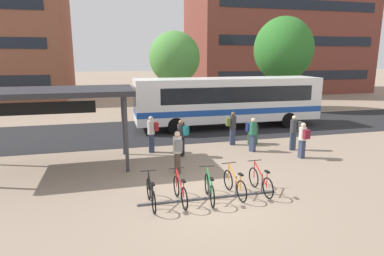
# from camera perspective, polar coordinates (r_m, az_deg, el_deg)

# --- Properties ---
(ground) EXTENTS (200.00, 200.00, 0.00)m
(ground) POSITION_cam_1_polar(r_m,az_deg,el_deg) (10.94, 2.41, -12.10)
(ground) COLOR gray
(bus_lane_asphalt) EXTENTS (80.00, 7.20, 0.01)m
(bus_lane_asphalt) POSITION_cam_1_polar(r_m,az_deg,el_deg) (20.54, -5.91, -0.47)
(bus_lane_asphalt) COLOR #232326
(bus_lane_asphalt) RESTS_ON ground
(city_bus) EXTENTS (12.04, 2.65, 3.20)m
(city_bus) POSITION_cam_1_polar(r_m,az_deg,el_deg) (21.36, 6.19, 4.84)
(city_bus) COLOR white
(city_bus) RESTS_ON ground
(bike_rack) EXTENTS (4.61, 0.16, 0.70)m
(bike_rack) POSITION_cam_1_polar(r_m,az_deg,el_deg) (10.85, 2.98, -11.78)
(bike_rack) COLOR #47474C
(bike_rack) RESTS_ON ground
(parked_bicycle_black_0) EXTENTS (0.52, 1.72, 0.99)m
(parked_bicycle_black_0) POSITION_cam_1_polar(r_m,az_deg,el_deg) (10.32, -7.16, -11.40)
(parked_bicycle_black_0) COLOR black
(parked_bicycle_black_0) RESTS_ON ground
(parked_bicycle_red_1) EXTENTS (0.52, 1.72, 0.99)m
(parked_bicycle_red_1) POSITION_cam_1_polar(r_m,az_deg,el_deg) (10.47, -2.07, -10.96)
(parked_bicycle_red_1) COLOR black
(parked_bicycle_red_1) RESTS_ON ground
(parked_bicycle_green_2) EXTENTS (0.52, 1.71, 0.99)m
(parked_bicycle_green_2) POSITION_cam_1_polar(r_m,az_deg,el_deg) (10.64, 3.04, -10.57)
(parked_bicycle_green_2) COLOR black
(parked_bicycle_green_2) RESTS_ON ground
(parked_bicycle_orange_3) EXTENTS (0.52, 1.72, 0.99)m
(parked_bicycle_orange_3) POSITION_cam_1_polar(r_m,az_deg,el_deg) (11.07, 7.44, -9.74)
(parked_bicycle_orange_3) COLOR black
(parked_bicycle_orange_3) RESTS_ON ground
(parked_bicycle_red_4) EXTENTS (0.52, 1.72, 0.99)m
(parked_bicycle_red_4) POSITION_cam_1_polar(r_m,az_deg,el_deg) (11.45, 11.85, -9.13)
(parked_bicycle_red_4) COLOR black
(parked_bicycle_red_4) RESTS_ON ground
(transit_shelter) EXTENTS (6.81, 3.30, 3.26)m
(transit_shelter) POSITION_cam_1_polar(r_m,az_deg,el_deg) (14.21, -24.16, 5.37)
(transit_shelter) COLOR #38383D
(transit_shelter) RESTS_ON ground
(commuter_grey_pack_0) EXTENTS (0.35, 0.53, 1.71)m
(commuter_grey_pack_0) POSITION_cam_1_polar(r_m,az_deg,el_deg) (12.77, -2.54, -3.78)
(commuter_grey_pack_0) COLOR #47382D
(commuter_grey_pack_0) RESTS_ON ground
(commuter_red_pack_1) EXTENTS (0.53, 0.35, 1.77)m
(commuter_red_pack_1) POSITION_cam_1_polar(r_m,az_deg,el_deg) (15.74, -7.01, -0.62)
(commuter_red_pack_1) COLOR #2D3851
(commuter_red_pack_1) RESTS_ON ground
(commuter_navy_pack_2) EXTENTS (0.53, 0.61, 1.66)m
(commuter_navy_pack_2) POSITION_cam_1_polar(r_m,az_deg,el_deg) (16.06, 10.47, -0.72)
(commuter_navy_pack_2) COLOR #2D3851
(commuter_navy_pack_2) RESTS_ON ground
(commuter_olive_pack_3) EXTENTS (0.55, 0.37, 1.75)m
(commuter_olive_pack_3) POSITION_cam_1_polar(r_m,az_deg,el_deg) (17.10, 7.01, 0.35)
(commuter_olive_pack_3) COLOR #2D3851
(commuter_olive_pack_3) RESTS_ON ground
(commuter_teal_pack_4) EXTENTS (0.59, 0.58, 1.72)m
(commuter_teal_pack_4) POSITION_cam_1_polar(r_m,az_deg,el_deg) (15.01, -1.81, -1.28)
(commuter_teal_pack_4) COLOR black
(commuter_teal_pack_4) RESTS_ON ground
(commuter_maroon_pack_5) EXTENTS (0.36, 0.54, 1.64)m
(commuter_maroon_pack_5) POSITION_cam_1_polar(r_m,az_deg,el_deg) (15.55, 18.78, -1.65)
(commuter_maroon_pack_5) COLOR #2D3851
(commuter_maroon_pack_5) RESTS_ON ground
(commuter_grey_pack_6) EXTENTS (0.58, 0.44, 1.74)m
(commuter_grey_pack_6) POSITION_cam_1_polar(r_m,az_deg,el_deg) (16.79, 17.39, -0.36)
(commuter_grey_pack_6) COLOR #2D3851
(commuter_grey_pack_6) RESTS_ON ground
(trash_bin) EXTENTS (0.55, 0.55, 1.03)m
(trash_bin) POSITION_cam_1_polar(r_m,az_deg,el_deg) (17.57, 10.56, -1.08)
(trash_bin) COLOR #284C2D
(trash_bin) RESTS_ON ground
(street_tree_0) EXTENTS (5.00, 5.00, 7.87)m
(street_tree_0) POSITION_cam_1_polar(r_m,az_deg,el_deg) (29.66, 15.64, 13.07)
(street_tree_0) COLOR brown
(street_tree_0) RESTS_ON ground
(street_tree_1) EXTENTS (4.24, 4.24, 6.64)m
(street_tree_1) POSITION_cam_1_polar(r_m,az_deg,el_deg) (28.05, -3.06, 12.14)
(street_tree_1) COLOR brown
(street_tree_1) RESTS_ON ground
(building_right_wing) EXTENTS (22.34, 11.07, 19.79)m
(building_right_wing) POSITION_cam_1_polar(r_m,az_deg,el_deg) (46.03, 14.71, 18.60)
(building_right_wing) COLOR brown
(building_right_wing) RESTS_ON ground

